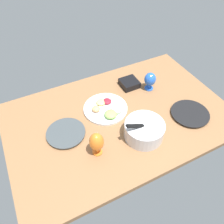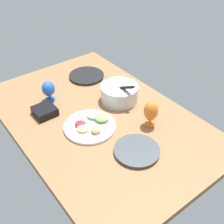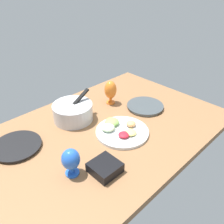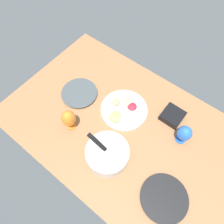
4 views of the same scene
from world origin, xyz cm
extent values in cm
cube|color=#8C603D|center=(0.00, 0.00, -2.00)|extent=(160.00, 104.00, 4.00)
cylinder|color=#4C4C51|center=(-46.38, 22.01, 0.63)|extent=(25.47, 25.47, 1.25)
cylinder|color=black|center=(-46.38, 22.01, 1.63)|extent=(27.68, 27.68, 0.75)
cylinder|color=silver|center=(40.18, -1.25, 0.68)|extent=(24.18, 24.18, 1.37)
cylinder|color=#3E4549|center=(40.18, -1.25, 1.78)|extent=(26.29, 26.29, 0.82)
cylinder|color=silver|center=(-5.86, 22.98, 5.69)|extent=(26.15, 26.15, 11.38)
cylinder|color=white|center=(-5.86, 22.98, 9.10)|extent=(23.54, 23.54, 2.05)
cube|color=black|center=(-1.29, 22.98, 12.67)|extent=(19.10, 2.99, 10.88)
cylinder|color=silver|center=(6.27, -10.49, 0.90)|extent=(32.61, 32.61, 1.80)
ellipsoid|color=#F2A566|center=(13.73, -10.92, 3.52)|extent=(6.00, 6.00, 3.44)
ellipsoid|color=#8CC659|center=(6.53, -1.23, 3.67)|extent=(9.04, 9.04, 3.74)
ellipsoid|color=beige|center=(0.72, -3.74, 3.49)|extent=(8.29, 8.29, 3.38)
ellipsoid|color=red|center=(2.76, -15.07, 3.01)|extent=(6.66, 6.66, 2.43)
ellipsoid|color=#F9E072|center=(7.33, -16.22, 2.97)|extent=(7.19, 7.19, 2.34)
cylinder|color=blue|center=(-35.69, -16.05, 0.50)|extent=(7.04, 7.04, 1.00)
cylinder|color=blue|center=(-35.69, -16.05, 2.53)|extent=(2.00, 2.00, 3.06)
ellipsoid|color=blue|center=(-35.69, -16.05, 9.61)|extent=(9.13, 9.13, 11.10)
cylinder|color=orange|center=(27.09, 21.22, 0.50)|extent=(6.39, 6.39, 1.00)
cylinder|color=orange|center=(27.09, 21.22, 2.63)|extent=(2.00, 2.00, 3.26)
ellipsoid|color=orange|center=(27.09, 21.22, 11.02)|extent=(8.94, 8.94, 13.53)
cube|color=black|center=(-23.08, -26.35, 2.61)|extent=(13.84, 13.84, 5.23)
cube|color=tan|center=(-23.08, -26.35, 4.29)|extent=(11.35, 11.35, 1.67)
camera|label=1|loc=(54.00, 95.39, 120.07)|focal=35.83mm
camera|label=2|loc=(120.46, -80.72, 116.39)|focal=45.19mm
camera|label=3|loc=(-80.57, -89.89, 89.07)|focal=38.14mm
camera|label=4|loc=(-32.52, 52.35, 130.44)|focal=34.01mm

